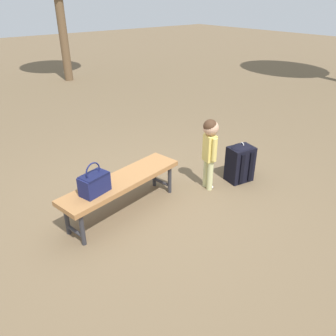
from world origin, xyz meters
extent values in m
plane|color=brown|center=(0.00, 0.00, 0.00)|extent=(40.00, 40.00, 0.00)
cube|color=#9E6B3D|center=(-0.46, 0.00, 0.42)|extent=(1.65, 0.67, 0.06)
cylinder|color=#2D2D33|center=(0.21, 0.26, 0.20)|extent=(0.05, 0.05, 0.39)
cylinder|color=#2D2D33|center=(0.25, -0.02, 0.20)|extent=(0.05, 0.05, 0.39)
cylinder|color=#2D2D33|center=(-1.17, 0.01, 0.20)|extent=(0.05, 0.05, 0.39)
cylinder|color=#2D2D33|center=(-1.12, -0.26, 0.20)|extent=(0.05, 0.05, 0.39)
cylinder|color=#2D2D33|center=(0.23, 0.12, 0.10)|extent=(0.09, 0.28, 0.04)
cylinder|color=#2D2D33|center=(-1.15, -0.13, 0.10)|extent=(0.09, 0.28, 0.04)
cube|color=#191E4C|center=(-0.84, -0.08, 0.56)|extent=(0.35, 0.25, 0.22)
cube|color=#131639|center=(-0.84, -0.08, 0.67)|extent=(0.32, 0.25, 0.02)
torus|color=#191E4C|center=(-0.84, -0.08, 0.72)|extent=(0.19, 0.06, 0.20)
cylinder|color=#CCCC8C|center=(0.75, -0.21, 0.21)|extent=(0.08, 0.08, 0.42)
cylinder|color=#CCCC8C|center=(0.73, -0.30, 0.21)|extent=(0.08, 0.08, 0.42)
ellipsoid|color=white|center=(0.77, -0.21, 0.02)|extent=(0.10, 0.07, 0.04)
ellipsoid|color=white|center=(0.75, -0.31, 0.02)|extent=(0.10, 0.07, 0.04)
cube|color=#E5CC66|center=(0.74, -0.25, 0.60)|extent=(0.16, 0.18, 0.36)
cylinder|color=#E5CC66|center=(0.76, -0.15, 0.62)|extent=(0.06, 0.06, 0.30)
cylinder|color=#E5CC66|center=(0.72, -0.36, 0.62)|extent=(0.06, 0.06, 0.30)
sphere|color=tan|center=(0.74, -0.25, 0.88)|extent=(0.20, 0.20, 0.20)
sphere|color=#3F2819|center=(0.73, -0.25, 0.90)|extent=(0.18, 0.18, 0.18)
cube|color=black|center=(1.24, -0.38, 0.25)|extent=(0.39, 0.31, 0.51)
ellipsoid|color=black|center=(1.24, -0.38, 0.50)|extent=(0.37, 0.30, 0.12)
cube|color=black|center=(1.27, -0.24, 0.18)|extent=(0.24, 0.08, 0.23)
cube|color=black|center=(1.14, -0.50, 0.25)|extent=(0.06, 0.03, 0.43)
cube|color=black|center=(1.29, -0.53, 0.25)|extent=(0.06, 0.03, 0.43)
torus|color=#B2B2B7|center=(1.24, -0.38, 0.54)|extent=(0.03, 0.08, 0.08)
cylinder|color=brown|center=(2.00, 7.02, 1.67)|extent=(0.25, 0.25, 3.33)
camera|label=1|loc=(-2.18, -2.99, 2.38)|focal=35.71mm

